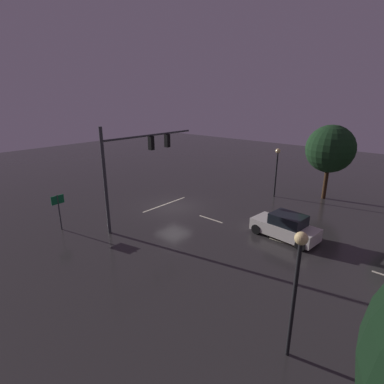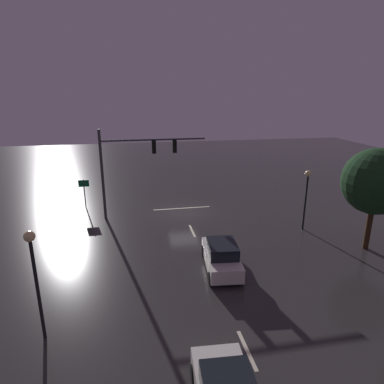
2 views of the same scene
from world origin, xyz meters
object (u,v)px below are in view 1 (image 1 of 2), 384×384
traffic_signal_assembly (135,157)px  street_lamp_left_kerb (277,163)px  route_sign (58,205)px  tree_left_far (330,149)px  street_lamp_right_kerb (297,272)px  car_approaching (285,227)px

traffic_signal_assembly → street_lamp_left_kerb: size_ratio=1.83×
route_sign → tree_left_far: tree_left_far is taller
street_lamp_right_kerb → tree_left_far: size_ratio=0.73×
traffic_signal_assembly → route_sign: traffic_signal_assembly is taller
tree_left_far → street_lamp_left_kerb: bearing=-55.7°
car_approaching → route_sign: 15.43m
car_approaching → route_sign: (9.03, -12.46, 1.05)m
car_approaching → tree_left_far: tree_left_far is taller
traffic_signal_assembly → route_sign: 6.20m
traffic_signal_assembly → car_approaching: bearing=115.8°
traffic_signal_assembly → street_lamp_right_kerb: (4.28, 13.56, -1.46)m
street_lamp_right_kerb → route_sign: (0.19, -16.58, -1.58)m
street_lamp_left_kerb → traffic_signal_assembly: bearing=-22.5°
street_lamp_left_kerb → tree_left_far: 4.65m
traffic_signal_assembly → tree_left_far: size_ratio=1.25×
car_approaching → street_lamp_right_kerb: size_ratio=0.92×
route_sign → tree_left_far: (-19.08, 11.71, 2.72)m
street_lamp_right_kerb → car_approaching: bearing=-155.0°
car_approaching → street_lamp_left_kerb: bearing=-149.6°
street_lamp_right_kerb → tree_left_far: (-18.89, -4.88, 1.14)m
street_lamp_right_kerb → traffic_signal_assembly: bearing=-107.5°
traffic_signal_assembly → tree_left_far: (-14.60, 8.68, -0.32)m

